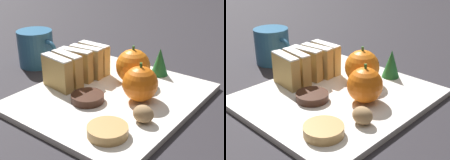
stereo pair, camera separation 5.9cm
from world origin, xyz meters
TOP-DOWN VIEW (x-y plane):
  - ground_plane at (0.00, 0.00)m, footprint 6.00×6.00m
  - serving_platter at (0.00, 0.00)m, footprint 0.30×0.35m
  - stollen_slice_front at (-0.10, -0.04)m, footprint 0.08×0.03m
  - stollen_slice_second at (-0.10, -0.02)m, footprint 0.08×0.03m
  - stollen_slice_third at (-0.10, 0.01)m, footprint 0.08×0.03m
  - stollen_slice_fourth at (-0.10, 0.04)m, footprint 0.08×0.03m
  - stollen_slice_fifth at (-0.10, 0.06)m, footprint 0.08×0.02m
  - orange_near at (0.06, 0.01)m, footprint 0.07×0.07m
  - orange_far at (-0.00, 0.07)m, footprint 0.07×0.07m
  - walnut at (0.10, -0.05)m, footprint 0.04×0.03m
  - chocolate_cookie at (-0.02, -0.05)m, footprint 0.06×0.06m
  - gingerbread_cookie at (0.08, -0.12)m, footprint 0.06×0.06m
  - evergreen_sprig at (0.02, 0.14)m, footprint 0.04×0.04m
  - coffee_mug at (-0.26, 0.04)m, footprint 0.12×0.08m

SIDE VIEW (x-z plane):
  - ground_plane at x=0.00m, z-range 0.00..0.00m
  - serving_platter at x=0.00m, z-range 0.00..0.01m
  - chocolate_cookie at x=-0.02m, z-range 0.01..0.03m
  - gingerbread_cookie at x=0.08m, z-range 0.01..0.03m
  - walnut at x=0.10m, z-range 0.01..0.04m
  - evergreen_sprig at x=0.02m, z-range 0.01..0.07m
  - coffee_mug at x=-0.26m, z-range 0.00..0.09m
  - orange_near at x=0.06m, z-range 0.01..0.08m
  - stollen_slice_front at x=-0.10m, z-range 0.01..0.08m
  - stollen_slice_second at x=-0.10m, z-range 0.01..0.08m
  - stollen_slice_third at x=-0.10m, z-range 0.01..0.08m
  - stollen_slice_fourth at x=-0.10m, z-range 0.01..0.08m
  - stollen_slice_fifth at x=-0.10m, z-range 0.01..0.08m
  - orange_far at x=0.00m, z-range 0.01..0.09m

